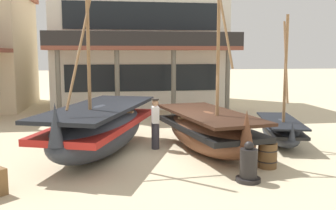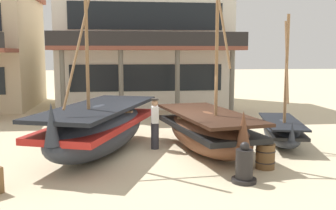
{
  "view_description": "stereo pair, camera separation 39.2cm",
  "coord_description": "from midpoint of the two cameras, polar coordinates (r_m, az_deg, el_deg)",
  "views": [
    {
      "loc": [
        -1.98,
        -11.84,
        3.17
      ],
      "look_at": [
        0.0,
        1.0,
        1.4
      ],
      "focal_mm": 41.06,
      "sensor_mm": 36.0,
      "label": 1
    },
    {
      "loc": [
        -1.59,
        -11.9,
        3.17
      ],
      "look_at": [
        0.0,
        1.0,
        1.4
      ],
      "focal_mm": 41.06,
      "sensor_mm": 36.0,
      "label": 2
    }
  ],
  "objects": [
    {
      "name": "ground_plane",
      "position": [
        12.41,
        1.48,
        -7.04
      ],
      "size": [
        120.0,
        120.0,
        0.0
      ],
      "primitive_type": "plane",
      "color": "beige"
    },
    {
      "name": "fishing_boat_near_left",
      "position": [
        14.02,
        17.28,
        -3.63
      ],
      "size": [
        1.92,
        3.68,
        4.42
      ],
      "color": "#2D333D",
      "rests_on": "ground"
    },
    {
      "name": "fishing_boat_centre_large",
      "position": [
        12.24,
        -9.32,
        -3.29
      ],
      "size": [
        3.94,
        6.21,
        6.91
      ],
      "color": "#2D333D",
      "rests_on": "ground"
    },
    {
      "name": "fishing_boat_far_right",
      "position": [
        12.29,
        6.83,
        -3.76
      ],
      "size": [
        2.73,
        5.08,
        7.04
      ],
      "color": "brown",
      "rests_on": "ground"
    },
    {
      "name": "fisherman_by_hull",
      "position": [
        12.68,
        -1.07,
        -2.86
      ],
      "size": [
        0.26,
        0.36,
        1.68
      ],
      "color": "#33333D",
      "rests_on": "ground"
    },
    {
      "name": "capstan_winch",
      "position": [
        9.75,
        12.4,
        -8.86
      ],
      "size": [
        0.62,
        0.62,
        1.02
      ],
      "color": "black",
      "rests_on": "ground"
    },
    {
      "name": "wooden_barrel",
      "position": [
        11.03,
        15.25,
        -7.34
      ],
      "size": [
        0.56,
        0.56,
        0.7
      ],
      "color": "brown",
      "rests_on": "ground"
    },
    {
      "name": "harbor_building_main",
      "position": [
        24.21,
        -3.25,
        12.33
      ],
      "size": [
        10.26,
        8.71,
        10.22
      ],
      "color": "silver",
      "rests_on": "ground"
    }
  ]
}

